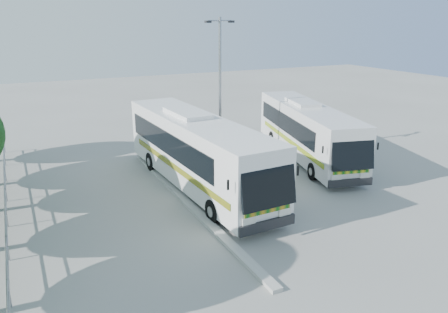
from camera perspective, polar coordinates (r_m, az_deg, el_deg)
ground at (r=20.27m, az=3.30°, el=-6.97°), size 100.00×100.00×0.00m
kerb_divider at (r=21.00m, az=-4.91°, el=-5.89°), size 0.40×16.00×0.15m
railing at (r=21.45m, az=-26.65°, el=-5.35°), size 0.06×22.00×1.00m
coach_main at (r=22.29m, az=-3.54°, el=0.79°), size 3.28×13.17×3.62m
coach_adjacent at (r=27.55m, az=10.81°, el=3.39°), size 5.23×12.11×3.30m
lamppost at (r=26.41m, az=-0.53°, el=9.49°), size 2.06×0.66×8.51m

